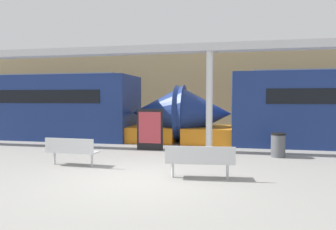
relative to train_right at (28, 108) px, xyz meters
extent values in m
plane|color=gray|center=(8.02, -6.76, -1.51)|extent=(60.00, 60.00, 0.00)
cube|color=tan|center=(8.02, 4.98, 0.99)|extent=(56.00, 0.20, 5.00)
cone|color=navy|center=(9.07, 0.00, -0.20)|extent=(2.52, 2.63, 2.63)
cube|color=orange|center=(9.31, 0.00, -1.16)|extent=(2.27, 2.46, 0.70)
cube|color=navy|center=(-1.17, 0.00, 0.04)|extent=(13.68, 2.90, 3.10)
cone|color=navy|center=(6.93, 0.00, -0.20)|extent=(2.52, 2.63, 2.63)
cube|color=orange|center=(6.69, 0.00, -1.16)|extent=(2.27, 2.46, 0.70)
cube|color=gray|center=(-1.17, 0.00, 1.64)|extent=(12.32, 1.74, 0.10)
cube|color=silver|center=(9.48, -6.30, -1.10)|extent=(1.75, 0.60, 0.04)
cube|color=silver|center=(9.50, -6.50, -0.88)|extent=(1.71, 0.19, 0.41)
cylinder|color=silver|center=(8.80, -6.36, -1.32)|extent=(0.07, 0.07, 0.39)
cylinder|color=silver|center=(10.17, -6.24, -1.32)|extent=(0.07, 0.07, 0.39)
cube|color=silver|center=(5.61, -5.60, -1.10)|extent=(1.59, 0.50, 0.04)
cube|color=silver|center=(5.60, -5.80, -0.88)|extent=(1.57, 0.10, 0.41)
cylinder|color=silver|center=(4.98, -5.58, -1.32)|extent=(0.07, 0.07, 0.39)
cylinder|color=silver|center=(6.24, -5.63, -1.32)|extent=(0.07, 0.07, 0.39)
cylinder|color=#4C4F54|center=(11.86, -3.05, -1.13)|extent=(0.47, 0.47, 0.76)
cylinder|color=black|center=(11.86, -3.05, -0.72)|extent=(0.50, 0.50, 0.06)
cube|color=black|center=(7.20, -2.59, -0.72)|extent=(1.03, 0.06, 1.60)
cube|color=#B73842|center=(7.20, -2.62, -0.64)|extent=(0.88, 0.01, 1.21)
cylinder|color=silver|center=(9.48, -2.61, 0.34)|extent=(0.25, 0.25, 3.72)
cube|color=#B7B7BC|center=(9.48, -2.61, 2.34)|extent=(28.00, 0.60, 0.28)
camera|label=1|loc=(10.16, -13.76, 0.50)|focal=32.00mm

